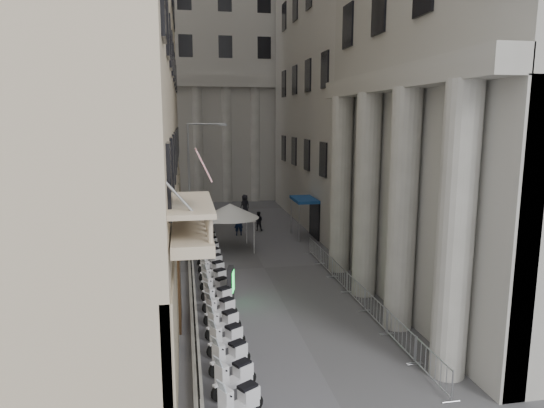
{
  "coord_description": "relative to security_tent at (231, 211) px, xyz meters",
  "views": [
    {
      "loc": [
        -4.51,
        -8.25,
        8.76
      ],
      "look_at": [
        -0.17,
        15.59,
        4.5
      ],
      "focal_mm": 32.0,
      "sensor_mm": 36.0,
      "label": 1
    }
  ],
  "objects": [
    {
      "name": "barrier_4",
      "position": [
        4.99,
        -8.06,
        -2.65
      ],
      "size": [
        0.6,
        2.4,
        1.1
      ],
      "primitive_type": null,
      "color": "#AAACB1",
      "rests_on": "ground"
    },
    {
      "name": "scooter_5",
      "position": [
        -1.63,
        -13.26,
        -2.65
      ],
      "size": [
        1.49,
        1.21,
        1.5
      ],
      "primitive_type": null,
      "rotation": [
        0.0,
        0.0,
        2.12
      ],
      "color": "silver",
      "rests_on": "ground"
    },
    {
      "name": "blue_awning",
      "position": [
        5.64,
        2.35,
        -2.65
      ],
      "size": [
        1.6,
        3.0,
        3.0
      ],
      "primitive_type": null,
      "color": "navy",
      "rests_on": "ground"
    },
    {
      "name": "street_lamp",
      "position": [
        -2.37,
        2.0,
        2.42
      ],
      "size": [
        2.76,
        0.55,
        8.49
      ],
      "rotation": [
        0.0,
        0.0,
        -0.13
      ],
      "color": "#919499",
      "rests_on": "ground"
    },
    {
      "name": "scooter_9",
      "position": [
        -1.63,
        -7.56,
        -2.65
      ],
      "size": [
        1.49,
        1.21,
        1.5
      ],
      "primitive_type": null,
      "rotation": [
        0.0,
        0.0,
        2.12
      ],
      "color": "silver",
      "rests_on": "ground"
    },
    {
      "name": "scooter_3",
      "position": [
        -1.63,
        -16.11,
        -2.65
      ],
      "size": [
        1.49,
        1.21,
        1.5
      ],
      "primitive_type": null,
      "rotation": [
        0.0,
        0.0,
        2.12
      ],
      "color": "silver",
      "rests_on": "ground"
    },
    {
      "name": "scooter_6",
      "position": [
        -1.63,
        -11.83,
        -2.65
      ],
      "size": [
        1.49,
        1.21,
        1.5
      ],
      "primitive_type": null,
      "rotation": [
        0.0,
        0.0,
        2.12
      ],
      "color": "silver",
      "rests_on": "ground"
    },
    {
      "name": "pedestrian_c",
      "position": [
        2.35,
        11.43,
        -1.66
      ],
      "size": [
        1.15,
        1.0,
        1.98
      ],
      "primitive_type": "imported",
      "rotation": [
        0.0,
        0.0,
        3.62
      ],
      "color": "black",
      "rests_on": "ground"
    },
    {
      "name": "barrier_6",
      "position": [
        4.99,
        -3.06,
        -2.65
      ],
      "size": [
        0.6,
        2.4,
        1.1
      ],
      "primitive_type": null,
      "color": "#AAACB1",
      "rests_on": "ground"
    },
    {
      "name": "pedestrian_a",
      "position": [
        0.92,
        3.99,
        -1.71
      ],
      "size": [
        0.71,
        0.48,
        1.88
      ],
      "primitive_type": "imported",
      "rotation": [
        0.0,
        0.0,
        3.18
      ],
      "color": "#0C1733",
      "rests_on": "ground"
    },
    {
      "name": "barrier_0",
      "position": [
        4.99,
        -18.06,
        -2.65
      ],
      "size": [
        0.6,
        2.4,
        1.1
      ],
      "primitive_type": null,
      "color": "#AAACB1",
      "rests_on": "ground"
    },
    {
      "name": "scooter_15",
      "position": [
        -1.63,
        0.99,
        -2.65
      ],
      "size": [
        1.49,
        1.21,
        1.5
      ],
      "primitive_type": null,
      "rotation": [
        0.0,
        0.0,
        2.12
      ],
      "color": "silver",
      "rests_on": "ground"
    },
    {
      "name": "scooter_12",
      "position": [
        -1.63,
        -3.28,
        -2.65
      ],
      "size": [
        1.49,
        1.21,
        1.5
      ],
      "primitive_type": null,
      "rotation": [
        0.0,
        0.0,
        2.12
      ],
      "color": "silver",
      "rests_on": "ground"
    },
    {
      "name": "scooter_14",
      "position": [
        -1.63,
        -0.43,
        -2.65
      ],
      "size": [
        1.49,
        1.21,
        1.5
      ],
      "primitive_type": null,
      "rotation": [
        0.0,
        0.0,
        2.12
      ],
      "color": "silver",
      "rests_on": "ground"
    },
    {
      "name": "far_building",
      "position": [
        1.49,
        24.35,
        12.35
      ],
      "size": [
        22.0,
        10.0,
        30.0
      ],
      "primitive_type": "cube",
      "color": "beige",
      "rests_on": "ground"
    },
    {
      "name": "barrier_3",
      "position": [
        4.99,
        -10.56,
        -2.65
      ],
      "size": [
        0.6,
        2.4,
        1.1
      ],
      "primitive_type": null,
      "color": "#AAACB1",
      "rests_on": "ground"
    },
    {
      "name": "pedestrian_b",
      "position": [
        2.64,
        5.32,
        -1.88
      ],
      "size": [
        0.87,
        0.75,
        1.54
      ],
      "primitive_type": "imported",
      "rotation": [
        0.0,
        0.0,
        2.89
      ],
      "color": "black",
      "rests_on": "ground"
    },
    {
      "name": "iron_fence",
      "position": [
        -2.81,
        -5.65,
        -2.65
      ],
      "size": [
        0.3,
        28.0,
        1.4
      ],
      "primitive_type": null,
      "color": "black",
      "rests_on": "ground"
    },
    {
      "name": "barrier_2",
      "position": [
        4.99,
        -13.06,
        -2.65
      ],
      "size": [
        0.6,
        2.4,
        1.1
      ],
      "primitive_type": null,
      "color": "#AAACB1",
      "rests_on": "ground"
    },
    {
      "name": "scooter_10",
      "position": [
        -1.63,
        -6.13,
        -2.65
      ],
      "size": [
        1.49,
        1.21,
        1.5
      ],
      "primitive_type": null,
      "rotation": [
        0.0,
        0.0,
        2.12
      ],
      "color": "silver",
      "rests_on": "ground"
    },
    {
      "name": "scooter_8",
      "position": [
        -1.63,
        -8.98,
        -2.65
      ],
      "size": [
        1.49,
        1.21,
        1.5
      ],
      "primitive_type": null,
      "rotation": [
        0.0,
        0.0,
        2.12
      ],
      "color": "silver",
      "rests_on": "ground"
    },
    {
      "name": "scooter_11",
      "position": [
        -1.63,
        -4.71,
        -2.65
      ],
      "size": [
        1.49,
        1.21,
        1.5
      ],
      "primitive_type": null,
      "rotation": [
        0.0,
        0.0,
        2.12
      ],
      "color": "silver",
      "rests_on": "ground"
    },
    {
      "name": "scooter_7",
      "position": [
        -1.63,
        -10.41,
        -2.65
      ],
      "size": [
        1.49,
        1.21,
        1.5
      ],
      "primitive_type": null,
      "rotation": [
        0.0,
        0.0,
        2.12
      ],
      "color": "silver",
      "rests_on": "ground"
    },
    {
      "name": "scooter_2",
      "position": [
        -1.63,
        -17.53,
        -2.65
      ],
      "size": [
        1.49,
        1.21,
        1.5
      ],
      "primitive_type": null,
      "rotation": [
        0.0,
        0.0,
        2.12
      ],
      "color": "silver",
      "rests_on": "ground"
    },
    {
      "name": "scooter_13",
      "position": [
        -1.63,
        -1.86,
        -2.65
      ],
      "size": [
        1.49,
        1.21,
        1.5
      ],
      "primitive_type": null,
      "rotation": [
        0.0,
        0.0,
        2.12
      ],
      "color": "silver",
      "rests_on": "ground"
    },
    {
      "name": "info_kiosk",
      "position": [
        -1.0,
        -9.69,
        -1.75
      ],
      "size": [
        0.43,
        0.87,
        1.78
      ],
      "rotation": [
        0.0,
        0.0,
        -0.22
      ],
      "color": "black",
      "rests_on": "ground"
    },
    {
      "name": "scooter_4",
      "position": [
        -1.63,
        -14.68,
        -2.65
      ],
      "size": [
        1.49,
        1.21,
        1.5
      ],
      "primitive_type": null,
      "rotation": [
        0.0,
        0.0,
        2.12
      ],
      "color": "silver",
      "rests_on": "ground"
    },
    {
      "name": "barrier_5",
      "position": [
        4.99,
        -5.56,
        -2.65
      ],
      "size": [
        0.6,
        2.4,
        1.1
      ],
      "primitive_type": null,
      "color": "#AAACB1",
      "rests_on": "ground"
    },
    {
      "name": "barrier_1",
      "position": [
        4.99,
        -15.56,
        -2.65
      ],
      "size": [
        0.6,
        2.4,
        1.1
      ],
      "primitive_type": null,
      "color": "#AAACB1",
      "rests_on": "ground"
    },
    {
      "name": "security_tent",
      "position": [
        0.0,
        0.0,
        0.0
      ],
      "size": [
        3.9,
        3.9,
        3.17
      ],
      "color": "silver",
      "rests_on": "ground"
    }
  ]
}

